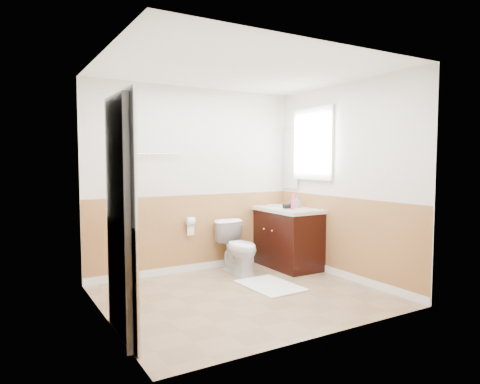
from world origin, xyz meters
TOP-DOWN VIEW (x-y plane):
  - floor at (0.00, 0.00)m, footprint 3.00×3.00m
  - ceiling at (0.00, 0.00)m, footprint 3.00×3.00m
  - wall_back at (0.00, 1.30)m, footprint 3.00×0.00m
  - wall_front at (0.00, -1.30)m, footprint 3.00×0.00m
  - wall_left at (-1.50, 0.00)m, footprint 0.00×3.00m
  - wall_right at (1.50, 0.00)m, footprint 0.00×3.00m
  - wainscot_back at (0.00, 1.29)m, footprint 3.00×0.00m
  - wainscot_front at (0.00, -1.29)m, footprint 3.00×0.00m
  - wainscot_left at (-1.49, 0.00)m, footprint 0.00×2.60m
  - wainscot_right at (1.49, 0.00)m, footprint 0.00×2.60m
  - toilet at (0.45, 0.90)m, footprint 0.42×0.70m
  - bath_mat at (0.45, 0.13)m, footprint 0.58×0.82m
  - vanity_cabinet at (1.21, 0.86)m, footprint 0.55×1.10m
  - vanity_knob_left at (0.91, 0.76)m, footprint 0.03×0.03m
  - vanity_knob_right at (0.91, 0.96)m, footprint 0.03×0.03m
  - countertop at (1.20, 0.86)m, footprint 0.60×1.15m
  - sink_basin at (1.21, 1.01)m, footprint 0.36×0.36m
  - faucet at (1.39, 1.01)m, footprint 0.02×0.02m
  - lotion_bottle at (1.11, 0.56)m, footprint 0.05×0.05m
  - soap_dispenser at (1.33, 0.75)m, footprint 0.09×0.09m
  - hair_dryer_body at (1.16, 0.74)m, footprint 0.14×0.07m
  - hair_dryer_handle at (1.13, 0.74)m, footprint 0.03×0.03m
  - mirror_panel at (1.48, 1.10)m, footprint 0.02×0.35m
  - window_frame at (1.47, 0.59)m, footprint 0.04×0.80m
  - window_glass at (1.49, 0.59)m, footprint 0.01×0.70m
  - door at (-1.40, -0.45)m, footprint 0.29×0.78m
  - door_frame at (-1.48, -0.45)m, footprint 0.02×0.92m
  - door_knob at (-1.34, -0.12)m, footprint 0.06×0.06m
  - towel_bar at (-0.55, 1.25)m, footprint 0.62×0.02m
  - tp_holder_bar at (-0.10, 1.23)m, footprint 0.14×0.02m
  - tp_roll at (-0.10, 1.23)m, footprint 0.10×0.11m
  - tp_sheet at (-0.10, 1.23)m, footprint 0.10×0.01m

SIDE VIEW (x-z plane):
  - floor at x=0.00m, z-range 0.00..0.00m
  - bath_mat at x=0.45m, z-range 0.00..0.02m
  - toilet at x=0.45m, z-range 0.00..0.70m
  - vanity_cabinet at x=1.21m, z-range 0.00..0.80m
  - wainscot_back at x=0.00m, z-range -1.00..2.00m
  - wainscot_front at x=0.00m, z-range -1.00..2.00m
  - wainscot_left at x=-1.49m, z-range -0.80..1.80m
  - wainscot_right at x=1.49m, z-range -0.80..1.80m
  - vanity_knob_left at x=0.91m, z-range 0.53..0.57m
  - vanity_knob_right at x=0.91m, z-range 0.53..0.57m
  - tp_sheet at x=-0.10m, z-range 0.51..0.67m
  - tp_holder_bar at x=-0.10m, z-range 0.69..0.71m
  - tp_roll at x=-0.10m, z-range 0.64..0.76m
  - countertop at x=1.20m, z-range 0.80..0.85m
  - hair_dryer_handle at x=1.13m, z-range 0.82..0.89m
  - sink_basin at x=1.21m, z-range 0.85..0.87m
  - hair_dryer_body at x=1.16m, z-range 0.85..0.92m
  - faucet at x=1.39m, z-range 0.85..0.99m
  - soap_dispenser at x=1.33m, z-range 0.85..1.02m
  - door_knob at x=-1.34m, z-range 0.92..0.98m
  - lotion_bottle at x=1.11m, z-range 0.85..1.07m
  - door at x=-1.40m, z-range 0.00..2.04m
  - door_frame at x=-1.48m, z-range -0.02..2.08m
  - wall_back at x=0.00m, z-range -0.25..2.75m
  - wall_front at x=0.00m, z-range -0.25..2.75m
  - wall_left at x=-1.50m, z-range -0.25..2.75m
  - wall_right at x=1.50m, z-range -0.25..2.75m
  - mirror_panel at x=1.48m, z-range 1.10..2.00m
  - towel_bar at x=-0.55m, z-range 1.59..1.61m
  - window_frame at x=1.47m, z-range 1.25..2.25m
  - window_glass at x=1.49m, z-range 1.30..2.20m
  - ceiling at x=0.00m, z-range 2.50..2.50m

